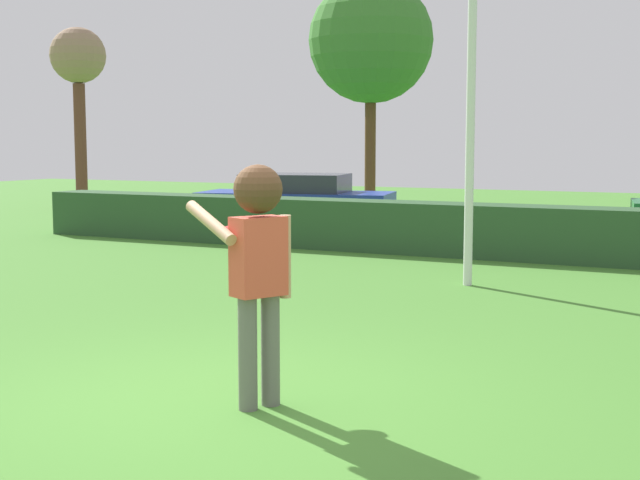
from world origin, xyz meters
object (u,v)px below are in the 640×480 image
at_px(maple_tree, 371,41).
at_px(lamppost, 473,9).
at_px(willow_tree, 78,64).
at_px(frisbee, 233,231).
at_px(person, 258,252).
at_px(parked_car_blue, 296,199).

bearing_deg(maple_tree, lamppost, -59.50).
xyz_separation_m(maple_tree, willow_tree, (-8.79, -0.94, -0.30)).
xyz_separation_m(frisbee, maple_tree, (-5.32, 15.04, 3.24)).
distance_m(person, frisbee, 0.75).
bearing_deg(lamppost, parked_car_blue, 135.43).
relative_size(frisbee, parked_car_blue, 0.06).
distance_m(person, maple_tree, 16.96).
relative_size(person, willow_tree, 0.34).
xyz_separation_m(person, parked_car_blue, (-5.96, 11.70, -0.48)).
bearing_deg(person, willow_tree, 135.06).
height_order(parked_car_blue, maple_tree, maple_tree).
height_order(person, willow_tree, willow_tree).
relative_size(parked_car_blue, maple_tree, 0.73).
bearing_deg(willow_tree, frisbee, -44.97).
xyz_separation_m(person, willow_tree, (-14.65, 14.62, 3.02)).
relative_size(lamppost, willow_tree, 1.30).
height_order(person, parked_car_blue, person).
bearing_deg(frisbee, willow_tree, 135.03).
height_order(frisbee, maple_tree, maple_tree).
relative_size(lamppost, maple_tree, 1.11).
height_order(maple_tree, willow_tree, maple_tree).
distance_m(parked_car_blue, willow_tree, 9.81).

